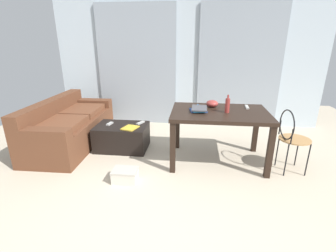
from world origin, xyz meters
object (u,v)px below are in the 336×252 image
object	(u,v)px
tv_remote_primary	(110,124)
tv_remote_secondary	(140,123)
coffee_table	(122,137)
bottle_near	(227,105)
bowl	(212,104)
tv_remote_on_table	(247,107)
craft_table	(219,118)
couch	(69,127)
magazine	(130,128)
book_stack	(199,109)
shoebox	(125,175)
wire_chair	(291,134)
scissors	(197,105)

from	to	relation	value
tv_remote_primary	tv_remote_secondary	xyz separation A→B (m)	(0.48, 0.10, -0.00)
coffee_table	bottle_near	size ratio (longest dim) A/B	3.35
bowl	tv_remote_on_table	distance (m)	0.50
craft_table	bowl	world-z (taller)	bowl
couch	magazine	world-z (taller)	couch
book_stack	magazine	xyz separation A→B (m)	(-1.03, 0.17, -0.38)
book_stack	tv_remote_on_table	world-z (taller)	book_stack
craft_table	tv_remote_secondary	bearing A→B (deg)	162.31
bottle_near	shoebox	xyz separation A→B (m)	(-1.26, -0.64, -0.77)
bottle_near	book_stack	world-z (taller)	bottle_near
book_stack	tv_remote_primary	distance (m)	1.48
book_stack	shoebox	bearing A→B (deg)	-142.89
craft_table	wire_chair	size ratio (longest dim) A/B	1.55
scissors	magazine	world-z (taller)	scissors
tv_remote_primary	coffee_table	bearing A→B (deg)	5.89
bottle_near	tv_remote_on_table	distance (m)	0.43
craft_table	magazine	size ratio (longest dim) A/B	5.41
couch	tv_remote_primary	size ratio (longest dim) A/B	13.22
magazine	tv_remote_secondary	bearing A→B (deg)	82.76
coffee_table	bowl	distance (m)	1.52
tv_remote_primary	bottle_near	bearing A→B (deg)	1.39
coffee_table	bottle_near	xyz separation A→B (m)	(1.58, -0.32, 0.65)
scissors	tv_remote_secondary	xyz separation A→B (m)	(-0.90, 0.09, -0.35)
bowl	shoebox	world-z (taller)	bowl
magazine	shoebox	bearing A→B (deg)	-63.42
book_stack	tv_remote_primary	bearing A→B (deg)	167.60
coffee_table	shoebox	xyz separation A→B (m)	(0.32, -0.96, -0.12)
shoebox	bowl	bearing A→B (deg)	40.37
couch	bowl	size ratio (longest dim) A/B	10.85
craft_table	magazine	bearing A→B (deg)	173.67
couch	bottle_near	xyz separation A→B (m)	(2.49, -0.38, 0.54)
tv_remote_on_table	coffee_table	bearing A→B (deg)	-176.97
book_stack	bottle_near	bearing A→B (deg)	-4.44
tv_remote_on_table	tv_remote_secondary	xyz separation A→B (m)	(-1.61, 0.15, -0.35)
craft_table	coffee_table	bearing A→B (deg)	170.00
bottle_near	magazine	xyz separation A→B (m)	(-1.40, 0.20, -0.45)
magazine	coffee_table	bearing A→B (deg)	163.04
tv_remote_primary	tv_remote_secondary	size ratio (longest dim) A/B	0.87
book_stack	bowl	bearing A→B (deg)	51.98
bowl	tv_remote_secondary	xyz separation A→B (m)	(-1.12, 0.16, -0.39)
bowl	book_stack	size ratio (longest dim) A/B	0.57
wire_chair	tv_remote_on_table	world-z (taller)	wire_chair
bottle_near	magazine	distance (m)	1.49
wire_chair	couch	bearing A→B (deg)	171.11
tv_remote_primary	shoebox	distance (m)	1.15
book_stack	scissors	xyz separation A→B (m)	(-0.02, 0.32, -0.02)
bowl	tv_remote_on_table	xyz separation A→B (m)	(0.50, 0.01, -0.04)
tv_remote_secondary	tv_remote_primary	bearing A→B (deg)	-141.01
coffee_table	bottle_near	world-z (taller)	bottle_near
tv_remote_secondary	bottle_near	bearing A→B (deg)	8.36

